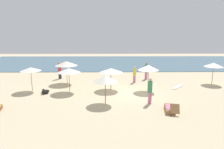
{
  "coord_description": "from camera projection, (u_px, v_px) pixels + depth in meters",
  "views": [
    {
      "loc": [
        -2.21,
        -17.36,
        5.36
      ],
      "look_at": [
        -1.95,
        2.47,
        1.1
      ],
      "focal_mm": 33.52,
      "sensor_mm": 36.0,
      "label": 1
    }
  ],
  "objects": [
    {
      "name": "umbrella_1",
      "position": [
        111.0,
        70.0,
        18.72
      ],
      "size": [
        2.11,
        2.11,
        1.99
      ],
      "color": "olive",
      "rests_on": "ground_plane"
    },
    {
      "name": "person_3",
      "position": [
        146.0,
        71.0,
        22.92
      ],
      "size": [
        0.49,
        0.49,
        1.84
      ],
      "color": "#D17299",
      "rests_on": "ground_plane"
    },
    {
      "name": "umbrella_6",
      "position": [
        69.0,
        70.0,
        18.0
      ],
      "size": [
        1.97,
        1.97,
        2.11
      ],
      "color": "olive",
      "rests_on": "ground_plane"
    },
    {
      "name": "person_2",
      "position": [
        134.0,
        74.0,
        21.5
      ],
      "size": [
        0.41,
        0.41,
        1.68
      ],
      "color": "#D17299",
      "rests_on": "ground_plane"
    },
    {
      "name": "umbrella_4",
      "position": [
        31.0,
        69.0,
        18.31
      ],
      "size": [
        1.79,
        1.79,
        2.13
      ],
      "color": "olive",
      "rests_on": "ground_plane"
    },
    {
      "name": "dog",
      "position": [
        45.0,
        92.0,
        17.8
      ],
      "size": [
        0.76,
        0.76,
        0.38
      ],
      "color": "black",
      "rests_on": "ground_plane"
    },
    {
      "name": "umbrella_2",
      "position": [
        149.0,
        68.0,
        18.35
      ],
      "size": [
        1.82,
        1.82,
        2.33
      ],
      "color": "brown",
      "rests_on": "ground_plane"
    },
    {
      "name": "umbrella_5",
      "position": [
        214.0,
        65.0,
        20.7
      ],
      "size": [
        1.86,
        1.86,
        2.16
      ],
      "color": "brown",
      "rests_on": "ground_plane"
    },
    {
      "name": "person_0",
      "position": [
        60.0,
        70.0,
        23.14
      ],
      "size": [
        0.44,
        0.44,
        1.91
      ],
      "color": "#26262D",
      "rests_on": "ground_plane"
    },
    {
      "name": "umbrella_0",
      "position": [
        66.0,
        63.0,
        20.91
      ],
      "size": [
        2.22,
        2.22,
        2.27
      ],
      "color": "olive",
      "rests_on": "ground_plane"
    },
    {
      "name": "ocean_water",
      "position": [
        123.0,
        62.0,
        34.74
      ],
      "size": [
        48.0,
        16.0,
        0.06
      ],
      "primitive_type": "cube",
      "color": "#476B7F",
      "rests_on": "ground_plane"
    },
    {
      "name": "lounger_2",
      "position": [
        170.0,
        109.0,
        13.95
      ],
      "size": [
        0.86,
        1.75,
        0.71
      ],
      "color": "olive",
      "rests_on": "ground_plane"
    },
    {
      "name": "umbrella_3",
      "position": [
        105.0,
        79.0,
        15.13
      ],
      "size": [
        1.81,
        1.81,
        2.13
      ],
      "color": "olive",
      "rests_on": "ground_plane"
    },
    {
      "name": "person_1",
      "position": [
        150.0,
        90.0,
        15.28
      ],
      "size": [
        0.4,
        0.4,
        1.94
      ],
      "color": "#D17299",
      "rests_on": "ground_plane"
    },
    {
      "name": "ground_plane",
      "position": [
        135.0,
        93.0,
        18.13
      ],
      "size": [
        60.0,
        60.0,
        0.0
      ],
      "primitive_type": "plane",
      "color": "beige"
    },
    {
      "name": "surfboard",
      "position": [
        178.0,
        86.0,
        20.03
      ],
      "size": [
        1.88,
        2.2,
        0.07
      ],
      "color": "silver",
      "rests_on": "ground_plane"
    }
  ]
}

